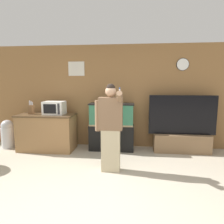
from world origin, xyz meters
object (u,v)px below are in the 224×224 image
at_px(aquarium_on_stand, 112,127).
at_px(person_standing, 110,127).
at_px(tv_on_stand, 182,136).
at_px(trash_bin, 8,133).
at_px(microwave, 54,108).
at_px(knife_block, 31,109).
at_px(counter_island, 47,132).

bearing_deg(aquarium_on_stand, person_standing, -85.25).
bearing_deg(tv_on_stand, trash_bin, -178.30).
distance_m(microwave, person_standing, 1.84).
bearing_deg(trash_bin, knife_block, -5.73).
bearing_deg(person_standing, tv_on_stand, 37.46).
xyz_separation_m(counter_island, person_standing, (1.69, -1.04, 0.41)).
distance_m(counter_island, tv_on_stand, 3.28).
distance_m(aquarium_on_stand, tv_on_stand, 1.70).
bearing_deg(person_standing, counter_island, 148.39).
height_order(microwave, aquarium_on_stand, microwave).
bearing_deg(tv_on_stand, counter_island, -176.91).
xyz_separation_m(counter_island, aquarium_on_stand, (1.59, 0.16, 0.13)).
bearing_deg(person_standing, knife_block, 153.74).
bearing_deg(microwave, trash_bin, 178.97).
distance_m(counter_island, microwave, 0.63).
distance_m(counter_island, trash_bin, 1.08).
xyz_separation_m(knife_block, aquarium_on_stand, (1.96, 0.18, -0.43)).
bearing_deg(trash_bin, person_standing, -21.45).
bearing_deg(microwave, person_standing, -35.56).
bearing_deg(trash_bin, aquarium_on_stand, 2.43).
bearing_deg(aquarium_on_stand, microwave, -174.42).
xyz_separation_m(counter_island, trash_bin, (-1.08, 0.05, -0.08)).
relative_size(microwave, aquarium_on_stand, 0.42).
height_order(microwave, knife_block, knife_block).
relative_size(microwave, knife_block, 1.48).
xyz_separation_m(knife_block, tv_on_stand, (3.65, 0.20, -0.61)).
bearing_deg(knife_block, counter_island, 3.62).
xyz_separation_m(aquarium_on_stand, trash_bin, (-2.67, -0.11, -0.21)).
distance_m(microwave, aquarium_on_stand, 1.47).
height_order(knife_block, aquarium_on_stand, knife_block).
bearing_deg(microwave, counter_island, -173.01).
xyz_separation_m(knife_block, trash_bin, (-0.71, 0.07, -0.64)).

